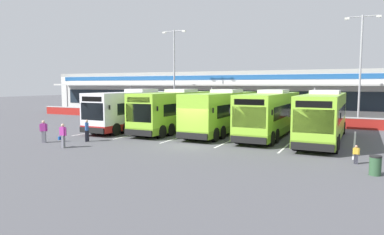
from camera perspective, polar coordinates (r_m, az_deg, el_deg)
The scene contains 21 objects.
ground_plane at distance 24.42m, azimuth -0.48°, elevation -4.46°, with size 200.00×200.00×0.00m, color #4C4C51.
terminal_building at distance 49.66m, azimuth 13.35°, elevation 3.92°, with size 70.00×13.00×6.00m.
red_barrier_wall at distance 37.80m, azimuth 9.24°, elevation -0.17°, with size 60.00×0.40×1.10m.
coach_bus_leftmost at distance 33.47m, azimuth -9.18°, elevation 1.24°, with size 2.99×12.17×3.78m.
coach_bus_left_centre at distance 31.69m, azimuth -2.55°, elevation 1.07°, with size 2.99×12.17×3.78m.
coach_bus_centre at distance 30.12m, azimuth 5.08°, elevation 0.82°, with size 2.99×12.17×3.78m.
coach_bus_right_centre at distance 28.92m, azimuth 12.79°, elevation 0.52°, with size 2.99×12.17×3.78m.
coach_bus_rightmost at distance 27.43m, azimuth 20.80°, elevation 0.04°, with size 2.99×12.17×3.78m.
bay_stripe_far_west at distance 34.99m, azimuth -11.67°, elevation -1.56°, with size 0.14×13.00×0.01m, color silver.
bay_stripe_west at distance 32.63m, azimuth -5.78°, elevation -1.98°, with size 0.14×13.00×0.01m, color silver.
bay_stripe_mid_west at distance 30.66m, azimuth 0.94°, elevation -2.42°, with size 0.14×13.00×0.01m, color silver.
bay_stripe_centre at distance 29.18m, azimuth 8.46°, elevation -2.89°, with size 0.14×13.00×0.01m, color silver.
bay_stripe_mid_east at distance 28.24m, azimuth 16.64°, elevation -3.33°, with size 0.14×13.00×0.01m, color silver.
bay_stripe_east at distance 27.92m, azimuth 25.20°, elevation -3.72°, with size 0.14×13.00×0.01m, color silver.
pedestrian_with_handbag at distance 24.57m, azimuth -20.50°, elevation -2.72°, with size 0.62×0.30×1.62m.
pedestrian_in_dark_coat at distance 26.72m, azimuth -16.93°, elevation -1.94°, with size 0.47×0.42×1.62m.
pedestrian_child at distance 20.37m, azimuth 25.40°, elevation -5.42°, with size 0.33×0.18×1.00m.
pedestrian_near_bin at distance 27.31m, azimuth -23.24°, elevation -2.00°, with size 0.50×0.37×1.62m.
lamp_post_west at distance 44.08m, azimuth -2.94°, elevation 8.15°, with size 3.24×0.28×11.00m.
lamp_post_centre at distance 38.53m, azimuth 26.01°, elevation 8.00°, with size 3.24×0.28×11.00m.
litter_bin at distance 18.27m, azimuth 27.94°, elevation -6.97°, with size 0.54×0.54×0.93m.
Camera 1 is at (10.59, -21.60, 4.19)m, focal length 32.39 mm.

